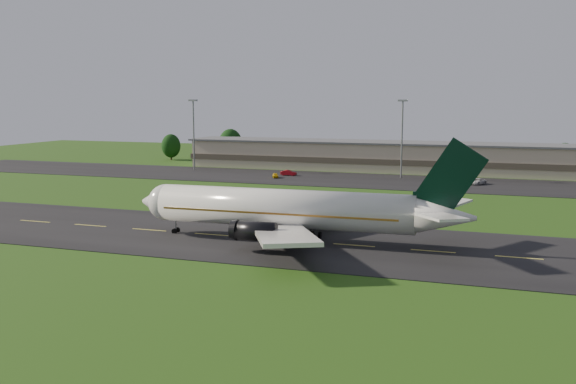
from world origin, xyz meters
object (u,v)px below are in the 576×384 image
(airliner, at_px, (289,210))
(light_mast_centre, at_px, (402,129))
(terminal, at_px, (415,158))
(light_mast_west, at_px, (194,126))
(service_vehicle_a, at_px, (275,175))
(service_vehicle_c, at_px, (478,181))
(service_vehicle_b, at_px, (289,173))

(airliner, xyz_separation_m, light_mast_centre, (3.63, 79.97, 8.08))
(terminal, relative_size, light_mast_west, 7.13)
(terminal, bearing_deg, airliner, -93.00)
(light_mast_west, height_order, service_vehicle_a, light_mast_west)
(terminal, relative_size, service_vehicle_c, 28.44)
(light_mast_centre, distance_m, service_vehicle_c, 23.98)
(light_mast_centre, bearing_deg, terminal, 85.05)
(terminal, xyz_separation_m, light_mast_centre, (-1.40, -16.18, 8.75))
(light_mast_west, bearing_deg, terminal, 14.76)
(terminal, height_order, light_mast_west, light_mast_west)
(light_mast_west, bearing_deg, service_vehicle_a, -20.10)
(service_vehicle_a, bearing_deg, service_vehicle_c, -19.66)
(airliner, xyz_separation_m, service_vehicle_c, (23.20, 72.92, -3.85))
(terminal, xyz_separation_m, service_vehicle_c, (18.16, -23.24, -3.18))
(terminal, relative_size, light_mast_centre, 7.13)
(service_vehicle_c, bearing_deg, terminal, 155.90)
(light_mast_centre, bearing_deg, service_vehicle_a, -161.15)
(light_mast_west, bearing_deg, airliner, -54.82)
(light_mast_centre, relative_size, service_vehicle_c, 3.99)
(light_mast_centre, relative_size, service_vehicle_a, 5.64)
(service_vehicle_a, relative_size, service_vehicle_b, 0.83)
(light_mast_west, relative_size, service_vehicle_c, 3.99)
(light_mast_centre, distance_m, service_vehicle_b, 32.09)
(service_vehicle_a, distance_m, service_vehicle_b, 6.13)
(light_mast_west, relative_size, service_vehicle_b, 4.69)
(light_mast_centre, bearing_deg, service_vehicle_c, -19.83)
(service_vehicle_c, bearing_deg, airliner, -79.76)
(light_mast_centre, bearing_deg, airliner, -92.60)
(light_mast_west, height_order, light_mast_centre, same)
(light_mast_centre, xyz_separation_m, service_vehicle_c, (19.57, -7.06, -11.93))
(service_vehicle_b, bearing_deg, service_vehicle_c, -93.54)
(terminal, distance_m, service_vehicle_b, 37.36)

